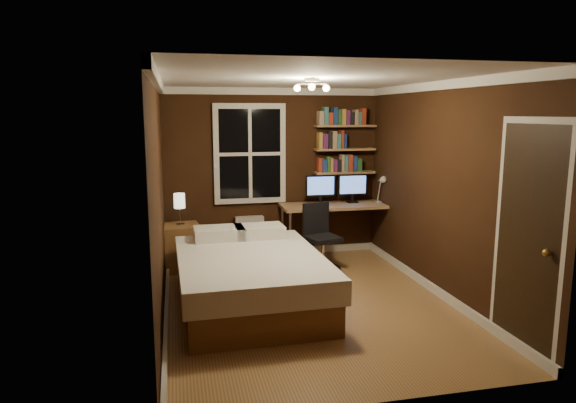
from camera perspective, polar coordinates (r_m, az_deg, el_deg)
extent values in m
plane|color=brown|center=(5.98, 2.21, -11.18)|extent=(4.20, 4.20, 0.00)
cube|color=black|center=(7.68, -1.69, 3.15)|extent=(3.20, 0.04, 2.50)
cube|color=black|center=(5.47, -14.13, 0.14)|extent=(0.04, 4.20, 2.50)
cube|color=black|center=(6.25, 16.64, 1.20)|extent=(0.04, 4.20, 2.50)
cube|color=white|center=(5.59, 2.38, 13.49)|extent=(3.20, 4.20, 0.02)
cube|color=silver|center=(7.56, -4.27, 5.30)|extent=(1.06, 0.06, 1.46)
sphere|color=gold|center=(4.77, 26.77, -5.11)|extent=(0.06, 0.06, 0.06)
cube|color=#A87E51|center=(7.84, 6.27, 3.23)|extent=(0.92, 0.22, 0.03)
cube|color=#A87E51|center=(7.81, 6.32, 5.78)|extent=(0.92, 0.22, 0.03)
cube|color=#A87E51|center=(7.79, 6.36, 8.35)|extent=(0.92, 0.22, 0.03)
cube|color=brown|center=(5.84, -4.17, -9.97)|extent=(1.52, 2.14, 0.34)
cube|color=white|center=(5.74, -4.21, -7.19)|extent=(1.61, 2.21, 0.25)
cube|color=silver|center=(6.45, -7.67, -3.52)|extent=(0.62, 0.44, 0.15)
cube|color=silver|center=(6.52, -3.23, -3.30)|extent=(0.62, 0.44, 0.15)
cube|color=brown|center=(7.25, -11.80, -4.99)|extent=(0.56, 0.56, 0.63)
cube|color=beige|center=(7.68, -4.28, -3.98)|extent=(0.42, 0.15, 0.63)
cube|color=#A87E51|center=(7.65, 5.58, -0.44)|extent=(1.70, 0.64, 0.04)
cylinder|color=beige|center=(7.27, 0.27, -4.19)|extent=(0.04, 0.04, 0.76)
cylinder|color=beige|center=(7.76, 11.72, -3.50)|extent=(0.04, 0.04, 0.76)
cylinder|color=beige|center=(7.80, -0.63, -3.23)|extent=(0.04, 0.04, 0.76)
cylinder|color=beige|center=(8.26, 10.15, -2.65)|extent=(0.04, 0.04, 0.76)
cylinder|color=black|center=(7.12, 3.81, -7.51)|extent=(0.51, 0.51, 0.05)
cylinder|color=silver|center=(7.05, 3.83, -5.87)|extent=(0.06, 0.06, 0.37)
cube|color=black|center=(7.00, 3.85, -4.13)|extent=(0.51, 0.51, 0.07)
cube|color=black|center=(7.10, 3.11, -1.85)|extent=(0.39, 0.15, 0.43)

